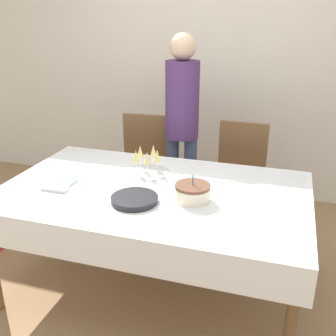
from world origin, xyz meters
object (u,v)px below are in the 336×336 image
at_px(champagne_tray, 147,162).
at_px(plate_stack_main, 135,199).
at_px(dining_chair_far_right, 239,176).
at_px(person_standing, 182,114).
at_px(dining_chair_far_left, 142,165).
at_px(birthday_cake, 193,192).

height_order(champagne_tray, plate_stack_main, champagne_tray).
distance_m(dining_chair_far_right, champagne_tray, 0.92).
bearing_deg(person_standing, dining_chair_far_right, -6.83).
height_order(dining_chair_far_right, champagne_tray, dining_chair_far_right).
distance_m(dining_chair_far_left, champagne_tray, 0.79).
xyz_separation_m(champagne_tray, person_standing, (0.05, 0.73, 0.17)).
distance_m(dining_chair_far_left, birthday_cake, 1.25).
bearing_deg(birthday_cake, dining_chair_far_left, 125.30).
relative_size(dining_chair_far_right, birthday_cake, 4.52).
bearing_deg(dining_chair_far_right, plate_stack_main, -112.94).
bearing_deg(dining_chair_far_left, person_standing, 10.12).
height_order(dining_chair_far_right, birthday_cake, dining_chair_far_right).
bearing_deg(birthday_cake, dining_chair_far_right, 81.16).
distance_m(dining_chair_far_right, birthday_cake, 1.04).
distance_m(champagne_tray, plate_stack_main, 0.46).
bearing_deg(plate_stack_main, champagne_tray, 100.90).
relative_size(birthday_cake, person_standing, 0.13).
xyz_separation_m(birthday_cake, plate_stack_main, (-0.32, -0.12, -0.03)).
xyz_separation_m(birthday_cake, person_standing, (-0.36, 1.05, 0.20)).
distance_m(birthday_cake, plate_stack_main, 0.34).
height_order(plate_stack_main, person_standing, person_standing).
bearing_deg(dining_chair_far_right, birthday_cake, -98.84).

